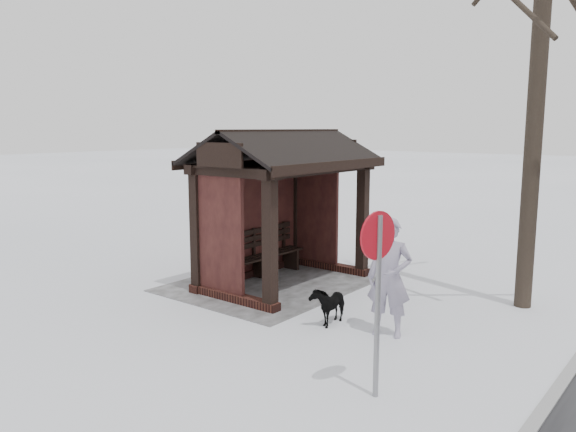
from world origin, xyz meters
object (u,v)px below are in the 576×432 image
object	(u,v)px
dog	(329,304)
road_sign	(377,263)
pedestrian	(389,277)
bus_shelter	(278,176)

from	to	relation	value
dog	road_sign	xyz separation A→B (m)	(1.73, 1.83, 1.28)
pedestrian	dog	world-z (taller)	pedestrian
pedestrian	dog	bearing A→B (deg)	167.99
bus_shelter	pedestrian	xyz separation A→B (m)	(1.23, 3.17, -1.26)
bus_shelter	road_sign	bearing A→B (deg)	52.42
bus_shelter	dog	bearing A→B (deg)	58.08
pedestrian	road_sign	bearing A→B (deg)	-84.59
dog	road_sign	distance (m)	2.83
bus_shelter	dog	distance (m)	3.14
dog	pedestrian	bearing A→B (deg)	0.33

